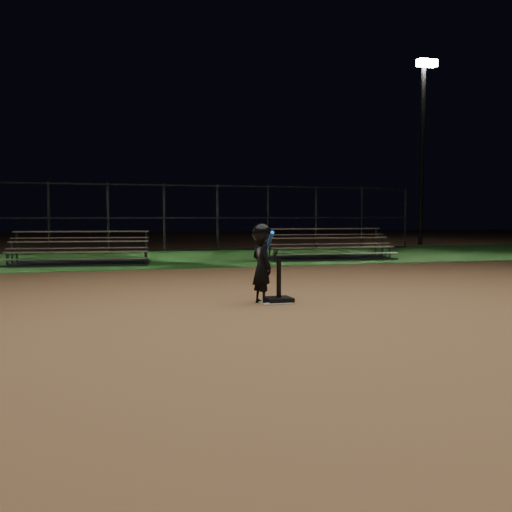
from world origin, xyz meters
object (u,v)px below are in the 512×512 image
(bleacher_left, at_px, (80,258))
(light_pole_right, at_px, (423,136))
(bleacher_right, at_px, (328,253))
(batting_tee, at_px, (279,294))
(home_plate, at_px, (275,302))
(child_batter, at_px, (262,261))

(bleacher_left, bearing_deg, light_pole_right, 31.88)
(bleacher_right, bearing_deg, bleacher_left, -177.07)
(batting_tee, relative_size, bleacher_right, 0.16)
(light_pole_right, bearing_deg, home_plate, -128.77)
(home_plate, xyz_separation_m, light_pole_right, (12.00, 14.94, 4.93))
(child_batter, xyz_separation_m, bleacher_right, (4.56, 8.02, -0.45))
(home_plate, distance_m, light_pole_right, 19.79)
(batting_tee, relative_size, light_pole_right, 0.08)
(home_plate, relative_size, batting_tee, 0.70)
(home_plate, bearing_deg, bleacher_right, 61.53)
(home_plate, bearing_deg, light_pole_right, 51.23)
(bleacher_right, bearing_deg, light_pole_right, 45.59)
(home_plate, height_order, child_batter, child_batter)
(home_plate, height_order, light_pole_right, light_pole_right)
(child_batter, bearing_deg, bleacher_left, 0.04)
(batting_tee, bearing_deg, light_pole_right, 51.38)
(bleacher_right, bearing_deg, home_plate, -114.94)
(batting_tee, xyz_separation_m, light_pole_right, (11.93, 14.93, 4.81))
(child_batter, bearing_deg, light_pole_right, -57.87)
(batting_tee, height_order, bleacher_right, bleacher_right)
(child_batter, relative_size, bleacher_right, 0.31)
(home_plate, distance_m, child_batter, 0.66)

